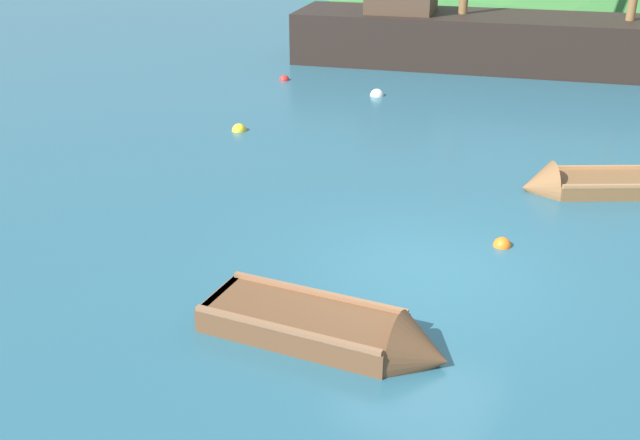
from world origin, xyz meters
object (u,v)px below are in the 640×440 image
object	(u,v)px
buoy_red	(284,80)
buoy_white	(377,96)
buoy_yellow	(239,131)
sailing_ship	(528,49)
rowboat_near_dock	(340,335)
buoy_orange	(502,246)
rowboat_outer_right	(583,187)

from	to	relation	value
buoy_red	buoy_white	size ratio (longest dim) A/B	0.79
buoy_red	buoy_yellow	xyz separation A→B (m)	(2.04, -5.00, 0.00)
buoy_red	buoy_yellow	world-z (taller)	buoy_yellow
buoy_red	buoy_yellow	size ratio (longest dim) A/B	0.87
sailing_ship	buoy_yellow	bearing A→B (deg)	-126.72
rowboat_near_dock	buoy_yellow	world-z (taller)	rowboat_near_dock
buoy_white	buoy_red	bearing A→B (deg)	177.39
rowboat_near_dock	buoy_yellow	xyz separation A→B (m)	(-6.94, 6.83, -0.11)
buoy_red	rowboat_near_dock	bearing A→B (deg)	-52.82
buoy_orange	rowboat_outer_right	bearing A→B (deg)	80.74
rowboat_outer_right	buoy_white	world-z (taller)	rowboat_outer_right
buoy_orange	buoy_red	bearing A→B (deg)	141.45
rowboat_outer_right	buoy_yellow	bearing A→B (deg)	-29.72
buoy_red	buoy_orange	size ratio (longest dim) A/B	1.03
rowboat_outer_right	buoy_yellow	world-z (taller)	rowboat_outer_right
buoy_orange	buoy_yellow	xyz separation A→B (m)	(-7.80, 2.84, 0.00)
buoy_white	sailing_ship	bearing A→B (deg)	66.55
sailing_ship	rowboat_near_dock	bearing A→B (deg)	-96.96
sailing_ship	buoy_orange	xyz separation A→B (m)	(3.90, -13.59, -0.62)
sailing_ship	buoy_yellow	xyz separation A→B (m)	(-3.91, -10.74, -0.62)
buoy_red	buoy_orange	world-z (taller)	buoy_red
rowboat_outer_right	buoy_orange	world-z (taller)	rowboat_outer_right
rowboat_near_dock	buoy_yellow	size ratio (longest dim) A/B	9.56
rowboat_near_dock	buoy_white	bearing A→B (deg)	107.72
buoy_yellow	buoy_white	bearing A→B (deg)	74.47
buoy_white	buoy_orange	bearing A→B (deg)	-49.98
buoy_red	sailing_ship	bearing A→B (deg)	44.02
rowboat_near_dock	buoy_white	xyz separation A→B (m)	(-5.59, 11.68, -0.11)
buoy_red	buoy_white	bearing A→B (deg)	-2.61
buoy_white	rowboat_outer_right	bearing A→B (deg)	-32.25
sailing_ship	rowboat_near_dock	size ratio (longest dim) A/B	5.22
buoy_white	rowboat_near_dock	bearing A→B (deg)	-64.42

